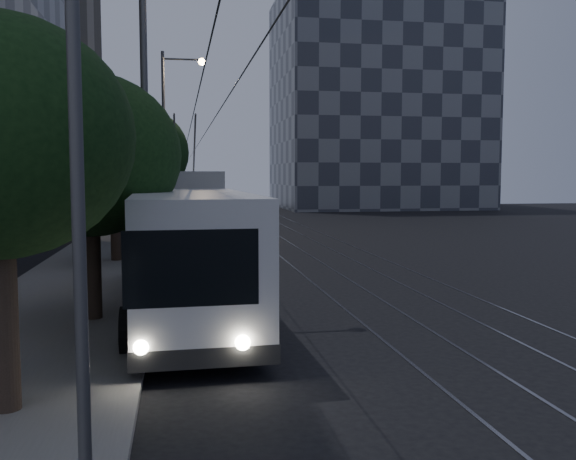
% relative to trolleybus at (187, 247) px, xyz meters
% --- Properties ---
extents(ground, '(120.00, 120.00, 0.00)m').
position_rel_trolleybus_xyz_m(ground, '(4.10, -1.08, -1.80)').
color(ground, black).
rests_on(ground, ground).
extents(sidewalk, '(5.00, 90.00, 0.15)m').
position_rel_trolleybus_xyz_m(sidewalk, '(-3.40, 18.92, -1.72)').
color(sidewalk, slate).
rests_on(sidewalk, ground).
extents(tram_rails, '(4.52, 90.00, 0.02)m').
position_rel_trolleybus_xyz_m(tram_rails, '(6.60, 18.92, -1.79)').
color(tram_rails, gray).
rests_on(tram_rails, ground).
extents(overhead_wires, '(2.23, 90.00, 6.00)m').
position_rel_trolleybus_xyz_m(overhead_wires, '(-0.87, 18.92, 1.67)').
color(overhead_wires, black).
rests_on(overhead_wires, ground).
extents(building_tan_far, '(14.40, 22.40, 34.80)m').
position_rel_trolleybus_xyz_m(building_tan_far, '(-14.90, 40.92, 15.62)').
color(building_tan_far, gray).
rests_on(building_tan_far, ground).
extents(building_distant_right, '(22.00, 18.00, 24.00)m').
position_rel_trolleybus_xyz_m(building_distant_right, '(22.10, 53.92, 10.20)').
color(building_distant_right, '#333641').
rests_on(building_distant_right, ground).
extents(trolleybus, '(3.18, 13.13, 5.63)m').
position_rel_trolleybus_xyz_m(trolleybus, '(0.00, 0.00, 0.00)').
color(trolleybus, silver).
rests_on(trolleybus, ground).
extents(pickup_silver, '(3.19, 6.03, 1.61)m').
position_rel_trolleybus_xyz_m(pickup_silver, '(0.14, 10.15, -0.99)').
color(pickup_silver, '#AAAEB2').
rests_on(pickup_silver, ground).
extents(car_white_a, '(2.37, 3.80, 1.21)m').
position_rel_trolleybus_xyz_m(car_white_a, '(-0.20, 14.80, -1.20)').
color(car_white_a, white).
rests_on(car_white_a, ground).
extents(car_white_b, '(2.81, 5.12, 1.41)m').
position_rel_trolleybus_xyz_m(car_white_b, '(0.43, 20.35, -1.10)').
color(car_white_b, silver).
rests_on(car_white_b, ground).
extents(car_white_c, '(2.71, 4.94, 1.54)m').
position_rel_trolleybus_xyz_m(car_white_c, '(1.40, 27.21, -1.03)').
color(car_white_c, silver).
rests_on(car_white_c, ground).
extents(car_white_d, '(2.66, 4.71, 1.51)m').
position_rel_trolleybus_xyz_m(car_white_d, '(1.00, 29.87, -1.04)').
color(car_white_d, silver).
rests_on(car_white_d, ground).
extents(tree_1, '(4.56, 4.56, 6.34)m').
position_rel_trolleybus_xyz_m(tree_1, '(-2.40, -1.08, 2.48)').
color(tree_1, black).
rests_on(tree_1, ground).
extents(tree_2, '(4.32, 4.32, 5.97)m').
position_rel_trolleybus_xyz_m(tree_2, '(-2.90, 10.24, 2.21)').
color(tree_2, black).
rests_on(tree_2, ground).
extents(tree_3, '(5.49, 5.49, 7.43)m').
position_rel_trolleybus_xyz_m(tree_3, '(-2.40, 17.54, 3.15)').
color(tree_3, black).
rests_on(tree_3, ground).
extents(tree_4, '(4.28, 4.28, 5.87)m').
position_rel_trolleybus_xyz_m(tree_4, '(-2.40, 25.25, 2.12)').
color(tree_4, black).
rests_on(tree_4, ground).
extents(tree_5, '(5.28, 5.28, 6.86)m').
position_rel_trolleybus_xyz_m(tree_5, '(-2.40, 37.67, 2.68)').
color(tree_5, black).
rests_on(tree_5, ground).
extents(streetlamp_near, '(2.46, 0.44, 10.21)m').
position_rel_trolleybus_xyz_m(streetlamp_near, '(-0.68, 0.37, 4.34)').
color(streetlamp_near, '#4F4F51').
rests_on(streetlamp_near, ground).
extents(streetlamp_far, '(2.70, 0.44, 11.33)m').
position_rel_trolleybus_xyz_m(streetlamp_far, '(-0.67, 22.99, 4.95)').
color(streetlamp_far, '#4F4F51').
rests_on(streetlamp_far, ground).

